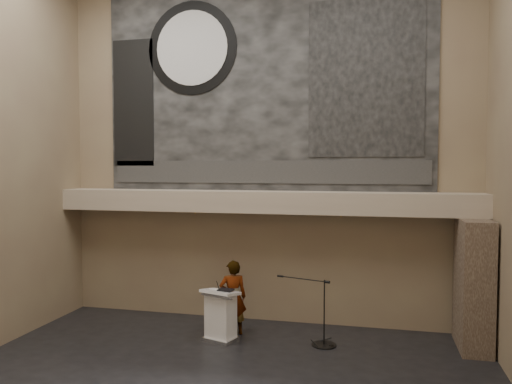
# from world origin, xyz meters

# --- Properties ---
(wall_back) EXTENTS (10.00, 0.02, 8.50)m
(wall_back) POSITION_xyz_m (0.00, 4.00, 4.25)
(wall_back) COLOR #78614C
(wall_back) RESTS_ON floor
(wall_front) EXTENTS (10.00, 0.02, 8.50)m
(wall_front) POSITION_xyz_m (0.00, -4.00, 4.25)
(wall_front) COLOR #78614C
(wall_front) RESTS_ON floor
(soffit) EXTENTS (10.00, 0.80, 0.50)m
(soffit) POSITION_xyz_m (0.00, 3.60, 2.95)
(soffit) COLOR tan
(soffit) RESTS_ON wall_back
(sprinkler_left) EXTENTS (0.04, 0.04, 0.06)m
(sprinkler_left) POSITION_xyz_m (-1.60, 3.55, 2.67)
(sprinkler_left) COLOR #B2893D
(sprinkler_left) RESTS_ON soffit
(sprinkler_right) EXTENTS (0.04, 0.04, 0.06)m
(sprinkler_right) POSITION_xyz_m (1.90, 3.55, 2.67)
(sprinkler_right) COLOR #B2893D
(sprinkler_right) RESTS_ON soffit
(banner) EXTENTS (8.00, 0.05, 5.00)m
(banner) POSITION_xyz_m (0.00, 3.97, 5.70)
(banner) COLOR black
(banner) RESTS_ON wall_back
(banner_text_strip) EXTENTS (7.76, 0.02, 0.55)m
(banner_text_strip) POSITION_xyz_m (0.00, 3.93, 3.65)
(banner_text_strip) COLOR #2A2A2A
(banner_text_strip) RESTS_ON banner
(banner_clock_rim) EXTENTS (2.30, 0.02, 2.30)m
(banner_clock_rim) POSITION_xyz_m (-1.80, 3.93, 6.70)
(banner_clock_rim) COLOR black
(banner_clock_rim) RESTS_ON banner
(banner_clock_face) EXTENTS (1.84, 0.02, 1.84)m
(banner_clock_face) POSITION_xyz_m (-1.80, 3.91, 6.70)
(banner_clock_face) COLOR silver
(banner_clock_face) RESTS_ON banner
(banner_building_print) EXTENTS (2.60, 0.02, 3.60)m
(banner_building_print) POSITION_xyz_m (2.40, 3.93, 5.80)
(banner_building_print) COLOR black
(banner_building_print) RESTS_ON banner
(banner_brick_print) EXTENTS (1.10, 0.02, 3.20)m
(banner_brick_print) POSITION_xyz_m (-3.40, 3.93, 5.40)
(banner_brick_print) COLOR black
(banner_brick_print) RESTS_ON banner
(stone_pier) EXTENTS (0.60, 1.40, 2.70)m
(stone_pier) POSITION_xyz_m (4.65, 3.15, 1.35)
(stone_pier) COLOR #45362A
(stone_pier) RESTS_ON floor
(lectern) EXTENTS (0.89, 0.75, 1.14)m
(lectern) POSITION_xyz_m (-0.59, 2.36, 0.55)
(lectern) COLOR silver
(lectern) RESTS_ON floor
(binder) EXTENTS (0.35, 0.30, 0.04)m
(binder) POSITION_xyz_m (-0.47, 2.35, 1.12)
(binder) COLOR black
(binder) RESTS_ON lectern
(papers) EXTENTS (0.24, 0.31, 0.00)m
(papers) POSITION_xyz_m (-0.77, 2.33, 1.10)
(papers) COLOR silver
(papers) RESTS_ON lectern
(speaker_person) EXTENTS (0.72, 0.60, 1.68)m
(speaker_person) POSITION_xyz_m (-0.45, 2.83, 0.84)
(speaker_person) COLOR white
(speaker_person) RESTS_ON floor
(mic_stand) EXTENTS (1.32, 0.59, 1.40)m
(mic_stand) POSITION_xyz_m (1.59, 2.58, 0.20)
(mic_stand) COLOR black
(mic_stand) RESTS_ON floor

